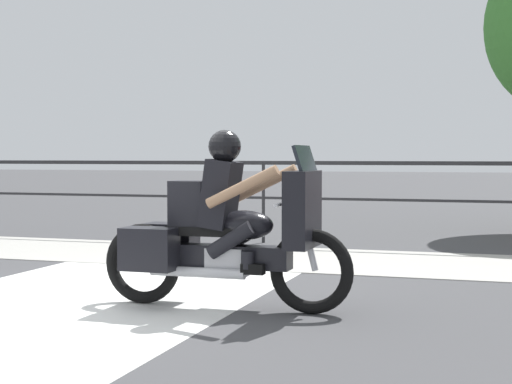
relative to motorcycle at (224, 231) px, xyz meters
The scene contains 5 objects.
ground_plane 1.41m from the motorcycle, behind, with size 120.00×120.00×0.00m, color #424244.
sidewalk_band 3.72m from the motorcycle, 109.56° to the left, with size 44.00×2.40×0.01m, color #A8A59E.
crosswalk_band 1.58m from the motorcycle, behind, with size 3.10×6.00×0.01m, color silver.
fence_railing 5.32m from the motorcycle, 103.32° to the left, with size 36.00×0.05×1.28m.
motorcycle is the anchor object (origin of this frame).
Camera 1 is at (3.59, -6.55, 1.36)m, focal length 55.00 mm.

